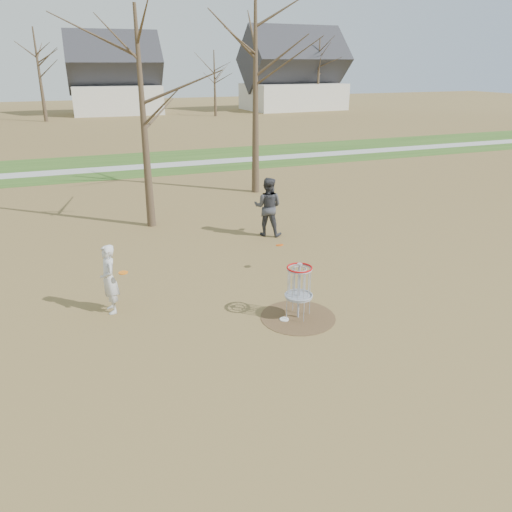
{
  "coord_description": "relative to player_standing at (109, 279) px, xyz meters",
  "views": [
    {
      "loc": [
        -4.73,
        -9.53,
        5.69
      ],
      "look_at": [
        -0.5,
        1.5,
        1.1
      ],
      "focal_mm": 35.0,
      "sensor_mm": 36.0,
      "label": 1
    }
  ],
  "objects": [
    {
      "name": "footpath",
      "position": [
        4.11,
        18.08,
        -0.84
      ],
      "size": [
        160.0,
        1.5,
        0.01
      ],
      "primitive_type": "cube",
      "color": "#9E9E99",
      "rests_on": "green_band"
    },
    {
      "name": "disc_grounded",
      "position": [
        3.75,
        -1.93,
        -0.83
      ],
      "size": [
        0.22,
        0.22,
        0.02
      ],
      "primitive_type": "cylinder",
      "color": "silver",
      "rests_on": "dirt_circle"
    },
    {
      "name": "dirt_circle",
      "position": [
        4.11,
        -1.92,
        -0.85
      ],
      "size": [
        1.8,
        1.8,
        0.01
      ],
      "primitive_type": "cylinder",
      "color": "#47331E",
      "rests_on": "ground"
    },
    {
      "name": "player_standing",
      "position": [
        0.0,
        0.0,
        0.0
      ],
      "size": [
        0.48,
        0.67,
        1.71
      ],
      "primitive_type": "imported",
      "rotation": [
        0.0,
        0.0,
        -1.45
      ],
      "color": "silver",
      "rests_on": "ground"
    },
    {
      "name": "discs_in_play",
      "position": [
        2.68,
        0.33,
        0.08
      ],
      "size": [
        4.73,
        1.35,
        0.33
      ],
      "color": "#EF530C",
      "rests_on": "ground"
    },
    {
      "name": "disc_golf_basket",
      "position": [
        4.11,
        -1.92,
        0.06
      ],
      "size": [
        0.64,
        0.64,
        1.35
      ],
      "color": "#9EA3AD",
      "rests_on": "ground"
    },
    {
      "name": "houses_row",
      "position": [
        8.43,
        50.64,
        2.67
      ],
      "size": [
        56.51,
        10.01,
        7.26
      ],
      "color": "silver",
      "rests_on": "ground"
    },
    {
      "name": "bare_trees",
      "position": [
        5.89,
        33.87,
        4.49
      ],
      "size": [
        52.62,
        44.98,
        9.0
      ],
      "color": "#382B1E",
      "rests_on": "ground"
    },
    {
      "name": "green_band",
      "position": [
        4.11,
        19.08,
        -0.85
      ],
      "size": [
        160.0,
        8.0,
        0.01
      ],
      "primitive_type": "cube",
      "color": "#2D5119",
      "rests_on": "ground"
    },
    {
      "name": "player_throwing",
      "position": [
        5.75,
        4.02,
        0.17
      ],
      "size": [
        1.26,
        1.2,
        2.05
      ],
      "primitive_type": "imported",
      "rotation": [
        0.0,
        0.0,
        2.56
      ],
      "color": "#37383D",
      "rests_on": "ground"
    },
    {
      "name": "ground",
      "position": [
        4.11,
        -1.92,
        -0.85
      ],
      "size": [
        160.0,
        160.0,
        0.0
      ],
      "primitive_type": "plane",
      "color": "brown",
      "rests_on": "ground"
    }
  ]
}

